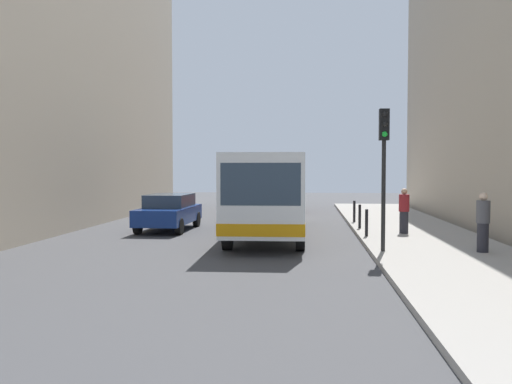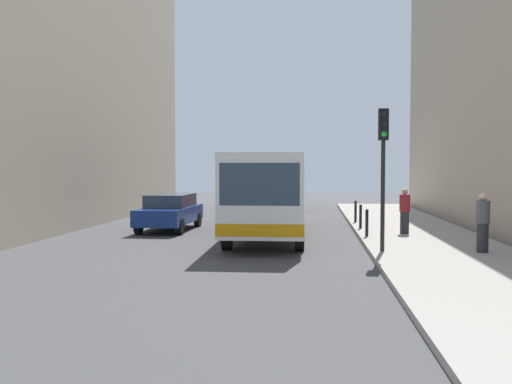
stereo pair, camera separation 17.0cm
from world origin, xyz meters
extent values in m
plane|color=#424244|center=(0.00, 0.00, 0.00)|extent=(80.00, 80.00, 0.00)
cube|color=#9E9991|center=(5.40, 0.00, 0.07)|extent=(4.40, 40.00, 0.15)
cube|color=white|center=(-0.06, 3.06, 1.75)|extent=(2.72, 11.05, 2.50)
cube|color=orange|center=(-0.06, 3.06, 0.80)|extent=(2.74, 11.07, 0.36)
cube|color=#2D3D4C|center=(0.05, -2.42, 2.10)|extent=(2.26, 0.11, 1.20)
cube|color=#2D3D4C|center=(-0.07, 3.56, 2.10)|extent=(2.71, 9.45, 1.00)
cylinder|color=black|center=(1.15, -0.82, 0.50)|extent=(0.30, 1.01, 1.00)
cylinder|color=black|center=(-1.11, -0.86, 0.50)|extent=(0.30, 1.01, 1.00)
cylinder|color=black|center=(0.99, 6.98, 0.50)|extent=(0.30, 1.01, 1.00)
cylinder|color=black|center=(-1.27, 6.93, 0.50)|extent=(0.30, 1.01, 1.00)
cube|color=navy|center=(-4.30, 4.33, 0.64)|extent=(1.89, 4.44, 0.64)
cube|color=#2D3D4C|center=(-4.29, 4.48, 1.22)|extent=(1.65, 2.50, 0.52)
cylinder|color=black|center=(-3.51, 2.81, 0.32)|extent=(0.23, 0.64, 0.64)
cylinder|color=black|center=(-5.15, 2.85, 0.32)|extent=(0.23, 0.64, 0.64)
cylinder|color=black|center=(-3.45, 5.81, 0.32)|extent=(0.23, 0.64, 0.64)
cylinder|color=black|center=(-5.09, 5.85, 0.32)|extent=(0.23, 0.64, 0.64)
cube|color=maroon|center=(-0.22, 14.81, 0.64)|extent=(1.85, 4.42, 0.64)
cube|color=#2D3D4C|center=(-0.22, 14.96, 1.22)|extent=(1.63, 2.48, 0.52)
cylinder|color=black|center=(0.62, 13.32, 0.32)|extent=(0.23, 0.64, 0.64)
cylinder|color=black|center=(-1.02, 13.30, 0.32)|extent=(0.23, 0.64, 0.64)
cylinder|color=black|center=(0.58, 16.32, 0.32)|extent=(0.23, 0.64, 0.64)
cylinder|color=black|center=(-1.06, 16.30, 0.32)|extent=(0.23, 0.64, 0.64)
cylinder|color=black|center=(3.55, -1.67, 1.75)|extent=(0.12, 0.12, 3.20)
cube|color=black|center=(3.55, -1.67, 3.80)|extent=(0.28, 0.24, 0.90)
sphere|color=black|center=(3.55, -1.80, 4.08)|extent=(0.16, 0.16, 0.16)
sphere|color=black|center=(3.55, -1.80, 3.80)|extent=(0.16, 0.16, 0.16)
sphere|color=green|center=(3.55, -1.80, 3.52)|extent=(0.16, 0.16, 0.16)
cylinder|color=black|center=(3.45, 1.86, 0.62)|extent=(0.11, 0.11, 0.95)
cylinder|color=black|center=(3.45, 4.43, 0.62)|extent=(0.11, 0.11, 0.95)
cylinder|color=black|center=(3.45, 7.01, 0.62)|extent=(0.11, 0.11, 0.95)
cylinder|color=#26262D|center=(6.36, -1.62, 0.57)|extent=(0.32, 0.32, 0.83)
cylinder|color=#4C4C51|center=(6.36, -1.62, 1.31)|extent=(0.38, 0.38, 0.64)
sphere|color=beige|center=(6.36, -1.62, 1.74)|extent=(0.23, 0.23, 0.23)
cylinder|color=#26262D|center=(4.91, 2.85, 0.55)|extent=(0.32, 0.32, 0.81)
cylinder|color=maroon|center=(4.91, 2.85, 1.27)|extent=(0.38, 0.38, 0.62)
sphere|color=tan|center=(4.91, 2.85, 1.70)|extent=(0.22, 0.22, 0.22)
camera|label=1|loc=(1.36, -17.83, 2.55)|focal=38.76mm
camera|label=2|loc=(1.53, -17.82, 2.55)|focal=38.76mm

